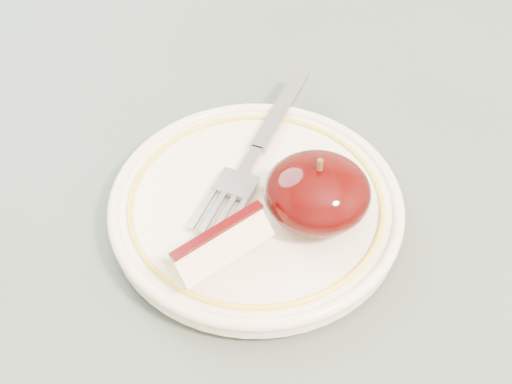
# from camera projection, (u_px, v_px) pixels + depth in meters

# --- Properties ---
(table) EXTENTS (0.90, 0.90, 0.75)m
(table) POSITION_uv_depth(u_px,v_px,m) (292.00, 286.00, 0.57)
(table) COLOR brown
(table) RESTS_ON ground
(plate) EXTENTS (0.20, 0.20, 0.02)m
(plate) POSITION_uv_depth(u_px,v_px,m) (256.00, 206.00, 0.49)
(plate) COLOR #F2E9CB
(plate) RESTS_ON table
(apple_half) EXTENTS (0.07, 0.07, 0.05)m
(apple_half) POSITION_uv_depth(u_px,v_px,m) (317.00, 192.00, 0.47)
(apple_half) COLOR black
(apple_half) RESTS_ON plate
(apple_wedge) EXTENTS (0.07, 0.07, 0.03)m
(apple_wedge) POSITION_uv_depth(u_px,v_px,m) (219.00, 246.00, 0.44)
(apple_wedge) COLOR beige
(apple_wedge) RESTS_ON plate
(fork) EXTENTS (0.08, 0.18, 0.00)m
(fork) POSITION_uv_depth(u_px,v_px,m) (257.00, 150.00, 0.52)
(fork) COLOR gray
(fork) RESTS_ON plate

